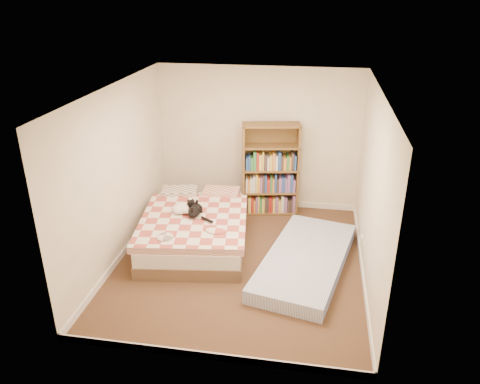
% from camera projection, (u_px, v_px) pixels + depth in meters
% --- Properties ---
extents(room, '(3.51, 4.01, 2.51)m').
position_uv_depth(room, '(240.00, 186.00, 6.36)').
color(room, '#46301E').
rests_on(room, ground).
extents(bed, '(1.78, 2.31, 0.57)m').
position_uv_depth(bed, '(196.00, 227.00, 7.26)').
color(bed, brown).
rests_on(bed, room).
extents(bookshelf, '(1.02, 0.49, 1.61)m').
position_uv_depth(bookshelf, '(270.00, 181.00, 8.13)').
color(bookshelf, brown).
rests_on(bookshelf, room).
extents(floor_mattress, '(1.50, 2.46, 0.21)m').
position_uv_depth(floor_mattress, '(305.00, 260.00, 6.67)').
color(floor_mattress, '#677AAC').
rests_on(floor_mattress, room).
extents(black_cat, '(0.37, 0.71, 0.16)m').
position_uv_depth(black_cat, '(196.00, 209.00, 7.10)').
color(black_cat, black).
rests_on(black_cat, bed).
extents(white_dog, '(0.29, 0.31, 0.13)m').
position_uv_depth(white_dog, '(181.00, 209.00, 7.12)').
color(white_dog, white).
rests_on(white_dog, bed).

